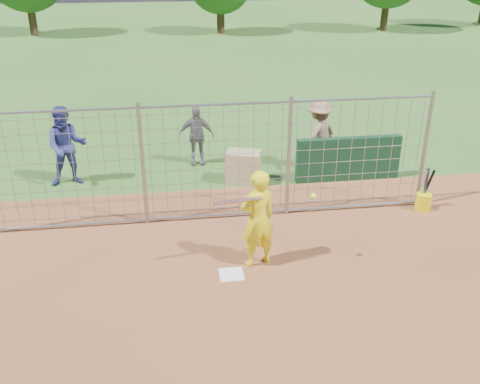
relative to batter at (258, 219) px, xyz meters
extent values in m
plane|color=#2D591E|center=(-0.52, -0.11, -0.93)|extent=(100.00, 100.00, 0.00)
cube|color=silver|center=(-0.52, -0.31, -0.92)|extent=(0.43, 0.43, 0.02)
cube|color=#11381E|center=(2.88, 3.49, -0.38)|extent=(2.60, 0.20, 1.10)
imported|color=yellow|center=(0.00, 0.00, 0.00)|extent=(0.78, 0.64, 1.85)
imported|color=navy|center=(-3.87, 4.21, 0.05)|extent=(1.02, 0.84, 1.95)
imported|color=#5C5D61|center=(-0.74, 5.09, -0.13)|extent=(0.96, 0.46, 1.59)
imported|color=#8E684D|center=(2.34, 4.30, -0.01)|extent=(1.36, 1.23, 1.83)
cube|color=tan|center=(0.30, 3.69, -0.53)|extent=(0.93, 0.77, 0.80)
cylinder|color=silver|center=(-0.39, -0.25, 0.50)|extent=(0.86, 0.19, 0.06)
sphere|color=#D4FB1A|center=(0.92, -0.24, 0.50)|extent=(0.10, 0.10, 0.10)
cylinder|color=yellow|center=(4.01, 1.64, -0.74)|extent=(0.34, 0.34, 0.38)
cylinder|color=silver|center=(3.96, 1.69, -0.38)|extent=(0.06, 0.19, 0.85)
cylinder|color=navy|center=(4.03, 1.69, -0.38)|extent=(0.07, 0.09, 0.85)
cylinder|color=black|center=(4.08, 1.69, -0.38)|extent=(0.14, 0.29, 0.83)
cylinder|color=gray|center=(-2.02, 1.89, 0.37)|extent=(0.08, 0.08, 2.60)
cylinder|color=gray|center=(0.98, 1.89, 0.37)|extent=(0.08, 0.08, 2.60)
cylinder|color=gray|center=(3.98, 1.89, 0.37)|extent=(0.08, 0.08, 2.60)
cylinder|color=gray|center=(-0.52, 1.89, 1.57)|extent=(9.00, 0.05, 0.05)
cylinder|color=gray|center=(-0.52, 1.89, -0.85)|extent=(9.00, 0.05, 0.05)
cube|color=gray|center=(-0.52, 1.89, 0.32)|extent=(9.00, 0.02, 2.50)
cylinder|color=#3F2B19|center=(-9.52, 28.89, 0.33)|extent=(0.50, 0.50, 2.52)
cylinder|color=#3F2B19|center=(2.48, 27.89, 0.15)|extent=(0.50, 0.50, 2.16)
cylinder|color=#3F2B19|center=(13.48, 27.39, 0.37)|extent=(0.50, 0.50, 2.59)
camera|label=1|loc=(-1.52, -8.24, 4.42)|focal=40.00mm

